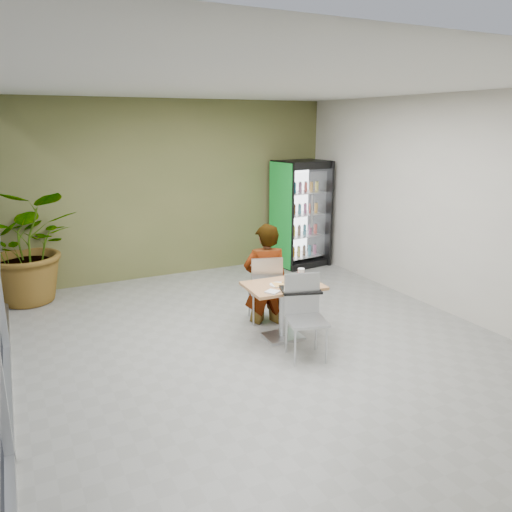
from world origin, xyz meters
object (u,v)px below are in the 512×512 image
Objects in this scene: chair_far at (266,284)px; soda_cup at (301,275)px; seated_woman at (266,284)px; potted_plant at (29,246)px; cafeteria_tray at (301,290)px; chair_near at (304,309)px; beverage_fridge at (301,214)px; dining_table at (283,300)px.

soda_cup is at bearing 132.41° from chair_far.
potted_plant reaches higher than seated_woman.
cafeteria_tray is (0.00, -0.93, 0.19)m from seated_woman.
chair_far reaches higher than soda_cup.
beverage_fridge reaches higher than chair_near.
seated_woman reaches higher than dining_table.
dining_table is 6.17× the size of soda_cup.
chair_near is 4.58m from potted_plant.
beverage_fridge is at bearing 58.68° from cafeteria_tray.
chair_far is 0.63m from soda_cup.
dining_table is at bearing 102.85° from chair_far.
potted_plant is (-2.95, 3.34, 0.15)m from cafeteria_tray.
seated_woman is 3.13m from beverage_fridge.
beverage_fridge is (2.01, 2.36, 0.47)m from seated_woman.
beverage_fridge reaches higher than seated_woman.
chair_near reaches higher than soda_cup.
chair_far is at bearing 76.06° from seated_woman.
beverage_fridge is 4.95m from potted_plant.
chair_near is 2.10× the size of cafeteria_tray.
dining_table is 0.62m from seated_woman.
beverage_fridge is 1.14× the size of potted_plant.
cafeteria_tray is at bearing 85.07° from chair_near.
cafeteria_tray is at bearing 106.43° from seated_woman.
seated_woman is (0.07, 1.15, -0.02)m from chair_near.
chair_near is 0.58× the size of seated_woman.
cafeteria_tray is 0.23× the size of beverage_fridge.
seated_woman is 0.95× the size of potted_plant.
beverage_fridge is at bearing 58.76° from soda_cup.
cafeteria_tray is at bearing -48.58° from potted_plant.
dining_table is 0.54m from chair_near.
soda_cup is at bearing 8.05° from dining_table.
potted_plant is (-2.94, 2.41, 0.35)m from seated_woman.
seated_woman reaches higher than cafeteria_tray.
chair_far is 2.05× the size of cafeteria_tray.
cafeteria_tray is (0.07, -0.32, 0.23)m from dining_table.
seated_woman is at bearing 90.29° from cafeteria_tray.
soda_cup is 0.43m from cafeteria_tray.
beverage_fridge is at bearing 73.84° from chair_near.
chair_near is at bearing -128.00° from beverage_fridge.
soda_cup is at bearing -43.23° from potted_plant.
beverage_fridge reaches higher than chair_far.
cafeteria_tray is (-0.22, -0.36, -0.06)m from soda_cup.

